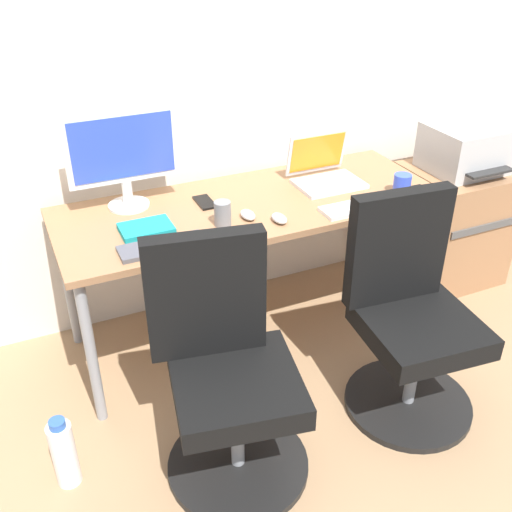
{
  "coord_description": "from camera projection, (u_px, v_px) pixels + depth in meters",
  "views": [
    {
      "loc": [
        -0.98,
        -2.21,
        1.87
      ],
      "look_at": [
        0.0,
        -0.05,
        0.47
      ],
      "focal_mm": 41.8,
      "sensor_mm": 36.0,
      "label": 1
    }
  ],
  "objects": [
    {
      "name": "notebook",
      "position": [
        146.0,
        229.0,
        2.43
      ],
      "size": [
        0.21,
        0.15,
        0.03
      ],
      "primitive_type": "cube",
      "color": "teal",
      "rests_on": "desk"
    },
    {
      "name": "office_chair_right",
      "position": [
        410.0,
        319.0,
        2.41
      ],
      "size": [
        0.54,
        0.54,
        0.94
      ],
      "color": "black",
      "rests_on": "ground"
    },
    {
      "name": "ground_plane",
      "position": [
        252.0,
        330.0,
        3.03
      ],
      "size": [
        5.28,
        5.28,
        0.0
      ],
      "primitive_type": "plane",
      "color": "#9E7A56"
    },
    {
      "name": "keyboard_by_monitor",
      "position": [
        163.0,
        246.0,
        2.31
      ],
      "size": [
        0.34,
        0.12,
        0.02
      ],
      "primitive_type": "cube",
      "color": "#515156",
      "rests_on": "desk"
    },
    {
      "name": "coffee_mug",
      "position": [
        402.0,
        184.0,
        2.73
      ],
      "size": [
        0.08,
        0.08,
        0.09
      ],
      "primitive_type": "cylinder",
      "color": "blue",
      "rests_on": "desk"
    },
    {
      "name": "keyboard_by_laptop",
      "position": [
        358.0,
        207.0,
        2.61
      ],
      "size": [
        0.34,
        0.12,
        0.02
      ],
      "primitive_type": "cube",
      "color": "silver",
      "rests_on": "desk"
    },
    {
      "name": "mouse_by_laptop",
      "position": [
        248.0,
        215.0,
        2.53
      ],
      "size": [
        0.06,
        0.1,
        0.03
      ],
      "primitive_type": "ellipsoid",
      "color": "#B7B7B7",
      "rests_on": "desk"
    },
    {
      "name": "phone_near_laptop",
      "position": [
        423.0,
        192.0,
        2.75
      ],
      "size": [
        0.07,
        0.14,
        0.01
      ],
      "primitive_type": "cube",
      "color": "black",
      "rests_on": "desk"
    },
    {
      "name": "printer",
      "position": [
        465.0,
        148.0,
        3.11
      ],
      "size": [
        0.38,
        0.4,
        0.24
      ],
      "color": "#B7B7B7",
      "rests_on": "side_cabinet"
    },
    {
      "name": "open_laptop",
      "position": [
        324.0,
        171.0,
        2.84
      ],
      "size": [
        0.31,
        0.27,
        0.22
      ],
      "color": "silver",
      "rests_on": "desk"
    },
    {
      "name": "office_chair_left",
      "position": [
        227.0,
        375.0,
        2.13
      ],
      "size": [
        0.54,
        0.54,
        0.94
      ],
      "color": "black",
      "rests_on": "ground"
    },
    {
      "name": "water_bottle_on_floor",
      "position": [
        64.0,
        453.0,
        2.17
      ],
      "size": [
        0.09,
        0.09,
        0.31
      ],
      "color": "white",
      "rests_on": "ground"
    },
    {
      "name": "desktop_monitor",
      "position": [
        123.0,
        153.0,
        2.51
      ],
      "size": [
        0.48,
        0.18,
        0.43
      ],
      "color": "silver",
      "rests_on": "desk"
    },
    {
      "name": "pen_cup",
      "position": [
        223.0,
        213.0,
        2.46
      ],
      "size": [
        0.07,
        0.07,
        0.1
      ],
      "primitive_type": "cylinder",
      "color": "slate",
      "rests_on": "desk"
    },
    {
      "name": "desk",
      "position": [
        251.0,
        215.0,
        2.7
      ],
      "size": [
        1.74,
        0.66,
        0.72
      ],
      "color": "#996B47",
      "rests_on": "ground"
    },
    {
      "name": "phone_near_monitor",
      "position": [
        205.0,
        202.0,
        2.66
      ],
      "size": [
        0.07,
        0.14,
        0.01
      ],
      "primitive_type": "cube",
      "color": "black",
      "rests_on": "desk"
    },
    {
      "name": "mouse_by_monitor",
      "position": [
        279.0,
        218.0,
        2.5
      ],
      "size": [
        0.06,
        0.1,
        0.03
      ],
      "primitive_type": "ellipsoid",
      "color": "#B7B7B7",
      "rests_on": "desk"
    },
    {
      "name": "side_cabinet",
      "position": [
        451.0,
        224.0,
        3.34
      ],
      "size": [
        0.51,
        0.5,
        0.65
      ],
      "color": "#996B47",
      "rests_on": "ground"
    },
    {
      "name": "back_wall",
      "position": [
        214.0,
        50.0,
        2.69
      ],
      "size": [
        4.4,
        0.04,
        2.6
      ],
      "primitive_type": "cube",
      "color": "silver",
      "rests_on": "ground"
    }
  ]
}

